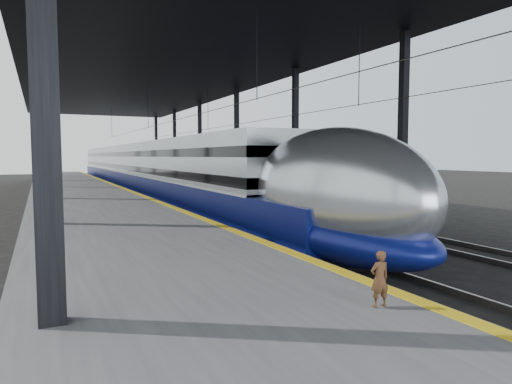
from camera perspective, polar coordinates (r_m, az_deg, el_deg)
ground at (r=13.33m, az=1.64°, el=-9.48°), size 160.00×160.00×0.00m
platform at (r=31.73m, az=-20.99°, el=-0.72°), size 6.00×80.00×1.00m
yellow_strip at (r=32.02m, az=-16.02°, el=0.36°), size 0.30×80.00×0.01m
rails at (r=33.34m, az=-7.13°, el=-0.94°), size 6.52×80.00×0.16m
canopy at (r=33.00m, az=-11.72°, el=14.70°), size 18.00×75.00×9.47m
tgv_train at (r=39.65m, az=-13.93°, el=2.57°), size 2.95×65.20×4.22m
second_train at (r=46.56m, az=-9.34°, el=2.97°), size 2.90×56.05×3.99m
child at (r=7.05m, az=15.19°, el=-10.44°), size 0.32×0.23×0.84m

